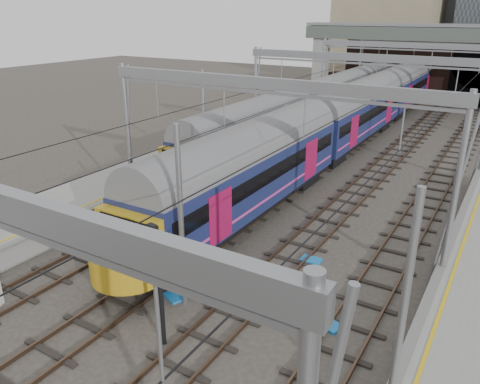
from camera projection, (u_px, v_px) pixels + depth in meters
The scene contains 12 objects.
ground at pixel (150, 331), 16.40m from camera, with size 160.00×160.00×0.00m, color #38332D.
platform_left at pixel (26, 226), 23.11m from camera, with size 4.32×55.00×1.12m.
tracks at pixel (316, 196), 28.37m from camera, with size 14.40×80.00×0.22m.
overhead_line at pixel (359, 74), 31.18m from camera, with size 16.80×80.00×8.00m.
retaining_wall at pixel (449, 67), 55.62m from camera, with size 28.00×2.75×9.00m.
overbridge at pixel (431, 43), 50.50m from camera, with size 28.00×3.00×9.25m.
train_main at pixel (384, 97), 45.80m from camera, with size 3.09×71.34×5.22m.
train_second at pixel (337, 98), 45.81m from camera, with size 2.88×49.96×4.93m.
signal_near_centre at pixel (158, 270), 14.70m from camera, with size 0.34×0.45×4.50m.
equip_cover_a at pixel (175, 296), 18.30m from camera, with size 0.84×0.60×0.10m, color blue.
equip_cover_b at pixel (311, 260), 20.97m from camera, with size 0.89×0.63×0.11m, color blue.
equip_cover_c at pixel (329, 325), 16.63m from camera, with size 0.87×0.62×0.10m, color blue.
Camera 1 is at (9.70, -9.96, 10.47)m, focal length 35.00 mm.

